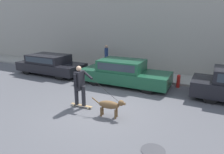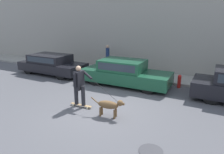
# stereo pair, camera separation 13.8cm
# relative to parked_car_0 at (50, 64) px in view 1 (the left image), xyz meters

# --- Properties ---
(ground_plane) EXTENTS (36.00, 36.00, 0.00)m
(ground_plane) POSITION_rel_parked_car_0_xyz_m (5.31, -3.19, -0.61)
(ground_plane) COLOR #545459
(back_wall) EXTENTS (32.00, 0.30, 5.66)m
(back_wall) POSITION_rel_parked_car_0_xyz_m (5.31, 3.15, 2.22)
(back_wall) COLOR #9E998E
(back_wall) RESTS_ON ground_plane
(sidewalk_curb) EXTENTS (30.00, 1.94, 0.13)m
(sidewalk_curb) POSITION_rel_parked_car_0_xyz_m (5.31, 2.01, -0.55)
(sidewalk_curb) COLOR gray
(sidewalk_curb) RESTS_ON ground_plane
(parked_car_0) EXTENTS (4.31, 1.85, 1.22)m
(parked_car_0) POSITION_rel_parked_car_0_xyz_m (0.00, 0.00, 0.00)
(parked_car_0) COLOR black
(parked_car_0) RESTS_ON ground_plane
(parked_car_1) EXTENTS (4.58, 1.76, 1.32)m
(parked_car_1) POSITION_rel_parked_car_0_xyz_m (4.96, -0.00, 0.01)
(parked_car_1) COLOR black
(parked_car_1) RESTS_ON ground_plane
(dog) EXTENTS (1.23, 0.37, 0.67)m
(dog) POSITION_rel_parked_car_0_xyz_m (5.94, -3.56, -0.18)
(dog) COLOR brown
(dog) RESTS_ON ground_plane
(skateboarder) EXTENTS (2.22, 0.63, 1.63)m
(skateboarder) POSITION_rel_parked_car_0_xyz_m (4.54, -3.33, 0.31)
(skateboarder) COLOR beige
(skateboarder) RESTS_ON ground_plane
(pedestrian_with_bag) EXTENTS (0.41, 0.68, 1.62)m
(pedestrian_with_bag) POSITION_rel_parked_car_0_xyz_m (2.86, 2.06, 0.40)
(pedestrian_with_bag) COLOR brown
(pedestrian_with_bag) RESTS_ON sidewalk_curb
(manhole_cover) EXTENTS (0.64, 0.64, 0.01)m
(manhole_cover) POSITION_rel_parked_car_0_xyz_m (7.78, -4.78, -0.61)
(manhole_cover) COLOR #38383D
(manhole_cover) RESTS_ON ground_plane
(fire_hydrant) EXTENTS (0.18, 0.18, 0.67)m
(fire_hydrant) POSITION_rel_parked_car_0_xyz_m (7.58, 0.79, -0.26)
(fire_hydrant) COLOR red
(fire_hydrant) RESTS_ON ground_plane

